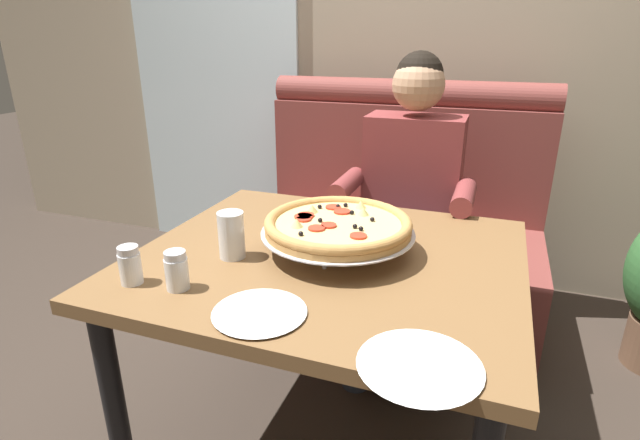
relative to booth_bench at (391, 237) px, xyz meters
The scene contains 12 objects.
back_wall_with_window 1.15m from the booth_bench, 90.00° to the left, with size 6.00×0.12×2.80m, color tan.
window_panel 1.67m from the booth_bench, 158.22° to the left, with size 1.10×0.02×2.80m, color white.
booth_bench is the anchor object (origin of this frame).
dining_table 0.98m from the booth_bench, 90.00° to the right, with size 1.11×0.97×0.72m.
diner_main 0.42m from the booth_bench, 67.72° to the right, with size 0.54×0.64×1.27m.
pizza 1.01m from the booth_bench, 88.78° to the right, with size 0.45×0.45×0.12m.
shaker_parmesan 1.37m from the booth_bench, 102.82° to the right, with size 0.06×0.06×0.10m.
shaker_oregano 1.41m from the booth_bench, 108.05° to the right, with size 0.06×0.06×0.10m.
plate_near_left 1.47m from the booth_bench, 76.28° to the right, with size 0.25×0.25×0.02m.
plate_near_right 1.36m from the booth_bench, 91.79° to the right, with size 0.22×0.22×0.02m.
drinking_glass 1.16m from the booth_bench, 103.52° to the right, with size 0.08×0.08×0.14m.
patio_chair 1.75m from the booth_bench, 140.49° to the left, with size 0.42×0.43×0.86m.
Camera 1 is at (0.43, -1.24, 1.33)m, focal length 27.38 mm.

